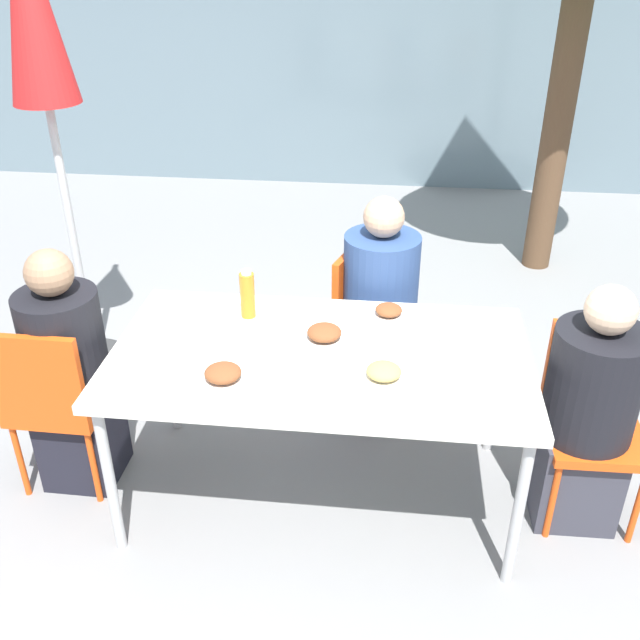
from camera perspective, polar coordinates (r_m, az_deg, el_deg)
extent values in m
plane|color=gray|center=(3.35, 0.00, -13.63)|extent=(24.00, 24.00, 0.00)
cube|color=slate|center=(6.95, 4.46, 22.83)|extent=(10.00, 0.20, 3.00)
cube|color=silver|center=(2.90, 0.00, -2.93)|extent=(1.70, 0.93, 0.04)
cylinder|color=#B7B7B7|center=(2.99, -16.47, -12.21)|extent=(0.04, 0.04, 0.72)
cylinder|color=#B7B7B7|center=(2.84, 15.56, -14.65)|extent=(0.04, 0.04, 0.72)
cylinder|color=#B7B7B7|center=(3.59, -11.88, -3.77)|extent=(0.04, 0.04, 0.72)
cylinder|color=#B7B7B7|center=(3.47, 13.88, -5.33)|extent=(0.04, 0.04, 0.72)
cube|color=#E54C14|center=(3.40, -19.73, -6.10)|extent=(0.40, 0.40, 0.04)
cube|color=#E54C14|center=(3.14, -21.79, -4.55)|extent=(0.40, 0.04, 0.42)
cylinder|color=#E54C14|center=(3.71, -20.47, -7.06)|extent=(0.03, 0.03, 0.39)
cylinder|color=#E54C14|center=(3.57, -15.56, -7.66)|extent=(0.03, 0.03, 0.39)
cylinder|color=#E54C14|center=(3.48, -22.85, -10.29)|extent=(0.03, 0.03, 0.39)
cylinder|color=#E54C14|center=(3.34, -17.65, -11.10)|extent=(0.03, 0.03, 0.39)
cube|color=black|center=(3.49, -18.44, -8.82)|extent=(0.32, 0.32, 0.43)
cylinder|color=black|center=(3.23, -19.75, -2.15)|extent=(0.35, 0.35, 0.52)
sphere|color=#9E7556|center=(3.07, -20.86, 3.55)|extent=(0.20, 0.20, 0.20)
cube|color=#E54C14|center=(3.21, 21.11, -8.64)|extent=(0.41, 0.41, 0.04)
cube|color=#E54C14|center=(3.23, 21.10, -3.43)|extent=(0.40, 0.04, 0.42)
cylinder|color=#E54C14|center=(3.27, 24.05, -13.45)|extent=(0.03, 0.03, 0.39)
cylinder|color=#E54C14|center=(3.18, 18.10, -13.59)|extent=(0.03, 0.03, 0.39)
cylinder|color=#E54C14|center=(3.52, 22.53, -9.74)|extent=(0.03, 0.03, 0.39)
cylinder|color=#E54C14|center=(3.43, 17.05, -9.74)|extent=(0.03, 0.03, 0.39)
cube|color=#383842|center=(3.32, 19.66, -11.32)|extent=(0.34, 0.34, 0.43)
cylinder|color=black|center=(3.05, 21.07, -4.79)|extent=(0.37, 0.37, 0.48)
sphere|color=beige|center=(2.89, 22.25, 0.75)|extent=(0.20, 0.20, 0.20)
cube|color=#E54C14|center=(3.71, 4.94, -1.08)|extent=(0.50, 0.50, 0.04)
cube|color=#E54C14|center=(3.65, 2.39, 2.61)|extent=(0.15, 0.39, 0.42)
cylinder|color=#E54C14|center=(3.92, 7.97, -3.13)|extent=(0.03, 0.03, 0.39)
cylinder|color=#E54C14|center=(3.65, 6.45, -5.78)|extent=(0.03, 0.03, 0.39)
cylinder|color=#E54C14|center=(4.01, 3.31, -2.12)|extent=(0.03, 0.03, 0.39)
cylinder|color=#E54C14|center=(3.74, 1.47, -4.62)|extent=(0.03, 0.03, 0.39)
cube|color=#383842|center=(3.77, 4.56, -4.00)|extent=(0.42, 0.42, 0.43)
cylinder|color=navy|center=(3.53, 4.87, 2.62)|extent=(0.37, 0.37, 0.54)
sphere|color=tan|center=(3.38, 5.14, 8.20)|extent=(0.20, 0.20, 0.20)
cylinder|color=#333333|center=(4.42, -17.55, -2.87)|extent=(0.36, 0.36, 0.05)
cylinder|color=#BCBCBC|center=(3.95, -20.19, 12.03)|extent=(0.04, 0.04, 2.45)
cylinder|color=white|center=(2.73, 5.10, -4.69)|extent=(0.24, 0.24, 0.01)
ellipsoid|color=tan|center=(2.71, 5.13, -4.10)|extent=(0.13, 0.13, 0.05)
cylinder|color=white|center=(2.96, 0.34, -1.59)|extent=(0.26, 0.26, 0.01)
ellipsoid|color=brown|center=(2.94, 0.34, -1.00)|extent=(0.14, 0.14, 0.06)
cylinder|color=white|center=(3.15, 5.49, 0.32)|extent=(0.21, 0.21, 0.01)
ellipsoid|color=brown|center=(3.13, 5.52, 0.81)|extent=(0.12, 0.12, 0.05)
cylinder|color=white|center=(2.73, -7.73, -4.82)|extent=(0.26, 0.26, 0.01)
ellipsoid|color=brown|center=(2.71, -7.78, -4.21)|extent=(0.14, 0.14, 0.06)
cylinder|color=#B7751E|center=(3.12, -5.82, 1.98)|extent=(0.06, 0.06, 0.21)
cylinder|color=white|center=(3.07, -5.93, 3.83)|extent=(0.05, 0.05, 0.02)
cylinder|color=silver|center=(2.73, -11.89, -4.29)|extent=(0.08, 0.08, 0.09)
cylinder|color=white|center=(2.98, 11.21, -1.61)|extent=(0.16, 0.16, 0.05)
cylinder|color=brown|center=(5.34, 18.45, 14.46)|extent=(0.20, 0.20, 2.08)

